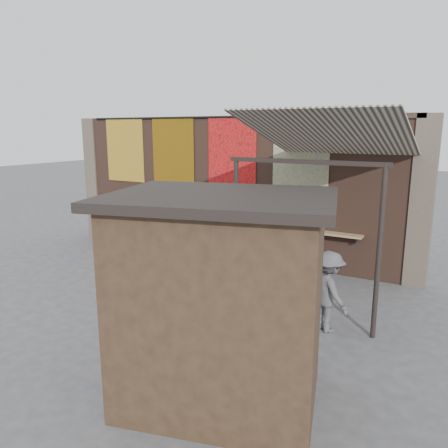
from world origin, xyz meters
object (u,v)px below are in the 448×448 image
scooter_stool_2 (163,240)px  market_stall (221,305)px  scooter_stool_5 (209,246)px  scooter_stool_6 (226,249)px  scooter_stool_9 (283,257)px  diner_right (116,222)px  shelf_box (231,217)px  scooter_stool_3 (176,241)px  scooter_stool_7 (244,252)px  scooter_stool_0 (135,236)px  shopper_grey (329,292)px  scooter_stool_1 (148,237)px  scooter_stool_8 (262,255)px  shopper_tan (224,253)px  scooter_stool_4 (193,244)px  shopper_navy (264,255)px  diner_left (130,218)px

scooter_stool_2 → market_stall: (5.22, -5.47, 0.99)m
scooter_stool_5 → scooter_stool_6: scooter_stool_5 is taller
scooter_stool_9 → diner_right: (-5.23, -0.58, 0.48)m
shelf_box → scooter_stool_2: bearing=-171.4°
scooter_stool_5 → scooter_stool_6: size_ratio=1.05×
scooter_stool_6 → diner_right: bearing=-169.6°
shelf_box → scooter_stool_9: size_ratio=0.66×
scooter_stool_3 → scooter_stool_7: bearing=1.0°
scooter_stool_0 → scooter_stool_2: bearing=-2.3°
shelf_box → shopper_grey: (3.70, -3.03, -0.50)m
scooter_stool_7 → scooter_stool_1: bearing=-179.6°
scooter_stool_2 → scooter_stool_3: (0.46, 0.02, 0.00)m
scooter_stool_7 → scooter_stool_3: bearing=-179.0°
scooter_stool_7 → market_stall: bearing=-65.5°
scooter_stool_8 → scooter_stool_7: bearing=176.6°
scooter_stool_0 → scooter_stool_7: size_ratio=0.96×
scooter_stool_3 → scooter_stool_6: bearing=1.7°
scooter_stool_8 → scooter_stool_9: 0.62m
shelf_box → scooter_stool_0: shelf_box is taller
scooter_stool_5 → shopper_tan: bearing=-48.6°
shelf_box → market_stall: 6.55m
scooter_stool_3 → scooter_stool_4: (0.60, -0.01, 0.02)m
scooter_stool_7 → scooter_stool_8: size_ratio=1.00×
diner_right → shopper_navy: size_ratio=0.96×
shelf_box → scooter_stool_1: bearing=-174.0°
diner_right → shopper_tan: (4.38, -1.02, -0.10)m
scooter_stool_6 → shopper_navy: bearing=-41.8°
scooter_stool_3 → diner_left: size_ratio=0.43×
shelf_box → scooter_stool_5: bearing=-153.3°
shopper_navy → shopper_grey: shopper_navy is taller
diner_left → scooter_stool_9: bearing=-18.9°
shelf_box → scooter_stool_1: shelf_box is taller
scooter_stool_1 → scooter_stool_4: 1.69m
scooter_stool_1 → scooter_stool_6: (2.76, 0.03, -0.03)m
shopper_grey → market_stall: market_stall is taller
diner_right → shopper_grey: (7.22, -2.13, -0.15)m
scooter_stool_4 → shopper_navy: bearing=-29.3°
shelf_box → scooter_stool_4: bearing=-164.0°
scooter_stool_3 → diner_right: 1.97m
scooter_stool_3 → market_stall: size_ratio=0.29×
shelf_box → shopper_navy: 2.83m
scooter_stool_4 → diner_left: bearing=179.6°
scooter_stool_7 → scooter_stool_9: size_ratio=0.89×
scooter_stool_4 → market_stall: size_ratio=0.31×
shopper_grey → scooter_stool_9: bearing=-16.6°
scooter_stool_7 → shopper_grey: 4.22m
scooter_stool_4 → shopper_navy: size_ratio=0.45×
shelf_box → scooter_stool_9: bearing=-10.7°
scooter_stool_1 → scooter_stool_4: scooter_stool_4 is taller
scooter_stool_8 → scooter_stool_9: (0.62, -0.02, 0.05)m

